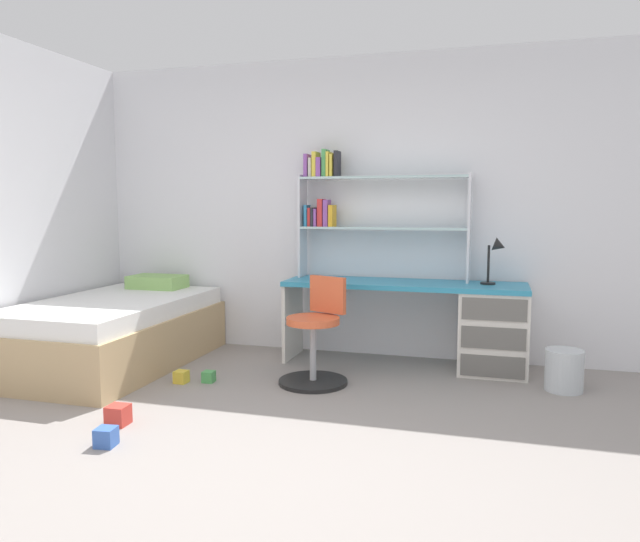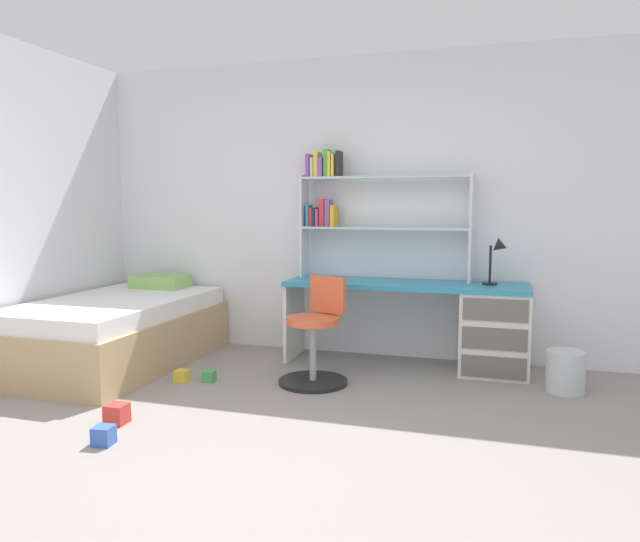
# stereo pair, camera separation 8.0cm
# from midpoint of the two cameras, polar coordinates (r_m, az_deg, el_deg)

# --- Properties ---
(ground_plane) EXTENTS (6.18, 6.13, 0.02)m
(ground_plane) POSITION_cam_midpoint_polar(r_m,az_deg,el_deg) (3.13, -5.81, -19.24)
(ground_plane) COLOR gray
(room_shell) EXTENTS (6.18, 6.13, 2.64)m
(room_shell) POSITION_cam_midpoint_polar(r_m,az_deg,el_deg) (4.58, -15.13, 5.83)
(room_shell) COLOR silver
(room_shell) RESTS_ON ground_plane
(desk) EXTENTS (1.98, 0.55, 0.70)m
(desk) POSITION_cam_midpoint_polar(r_m,az_deg,el_deg) (4.98, 13.51, -4.78)
(desk) COLOR teal
(desk) RESTS_ON ground_plane
(bookshelf_hutch) EXTENTS (1.46, 0.22, 1.12)m
(bookshelf_hutch) POSITION_cam_midpoint_polar(r_m,az_deg,el_deg) (5.17, 3.22, 6.63)
(bookshelf_hutch) COLOR silver
(bookshelf_hutch) RESTS_ON desk
(desk_lamp) EXTENTS (0.20, 0.17, 0.38)m
(desk_lamp) POSITION_cam_midpoint_polar(r_m,az_deg,el_deg) (4.92, 16.12, 1.63)
(desk_lamp) COLOR black
(desk_lamp) RESTS_ON desk
(swivel_chair) EXTENTS (0.52, 0.52, 0.80)m
(swivel_chair) POSITION_cam_midpoint_polar(r_m,az_deg,el_deg) (4.51, -0.94, -6.78)
(swivel_chair) COLOR black
(swivel_chair) RESTS_ON ground_plane
(bed_platform) EXTENTS (1.15, 1.91, 0.68)m
(bed_platform) POSITION_cam_midpoint_polar(r_m,az_deg,el_deg) (5.32, -19.55, -5.53)
(bed_platform) COLOR tan
(bed_platform) RESTS_ON ground_plane
(waste_bin) EXTENTS (0.27, 0.27, 0.30)m
(waste_bin) POSITION_cam_midpoint_polar(r_m,az_deg,el_deg) (4.69, 21.90, -8.81)
(waste_bin) COLOR silver
(waste_bin) RESTS_ON ground_plane
(toy_block_yellow_0) EXTENTS (0.10, 0.10, 0.09)m
(toy_block_yellow_0) POSITION_cam_midpoint_polar(r_m,az_deg,el_deg) (4.70, -13.64, -9.83)
(toy_block_yellow_0) COLOR gold
(toy_block_yellow_0) RESTS_ON ground_plane
(toy_block_red_1) EXTENTS (0.13, 0.13, 0.12)m
(toy_block_red_1) POSITION_cam_midpoint_polar(r_m,az_deg,el_deg) (3.96, -19.34, -12.90)
(toy_block_red_1) COLOR red
(toy_block_red_1) RESTS_ON ground_plane
(toy_block_green_2) EXTENTS (0.09, 0.09, 0.08)m
(toy_block_green_2) POSITION_cam_midpoint_polar(r_m,az_deg,el_deg) (4.68, -11.11, -9.91)
(toy_block_green_2) COLOR #479E51
(toy_block_green_2) RESTS_ON ground_plane
(toy_block_blue_3) EXTENTS (0.12, 0.12, 0.11)m
(toy_block_blue_3) POSITION_cam_midpoint_polar(r_m,az_deg,el_deg) (3.66, -20.43, -14.68)
(toy_block_blue_3) COLOR #3860B7
(toy_block_blue_3) RESTS_ON ground_plane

